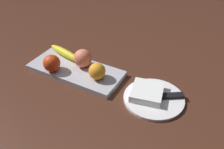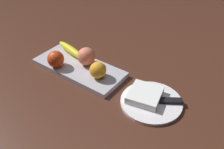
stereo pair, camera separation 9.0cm
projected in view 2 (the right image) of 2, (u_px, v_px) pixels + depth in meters
ground_plane at (81, 64)px, 1.04m from camera, size 2.40×2.40×0.00m
fruit_tray at (79, 68)px, 1.00m from camera, size 0.39×0.16×0.02m
apple at (56, 59)px, 0.98m from camera, size 0.07×0.07×0.07m
banana at (71, 50)px, 1.06m from camera, size 0.20×0.08×0.03m
orange_near_apple at (98, 70)px, 0.92m from camera, size 0.06×0.06×0.06m
peach at (86, 56)px, 0.99m from camera, size 0.07×0.07×0.07m
dinner_plate at (151, 102)px, 0.85m from camera, size 0.22×0.22×0.01m
folded_napkin at (145, 95)px, 0.85m from camera, size 0.13×0.14×0.03m
knife at (165, 101)px, 0.84m from camera, size 0.16×0.12×0.01m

